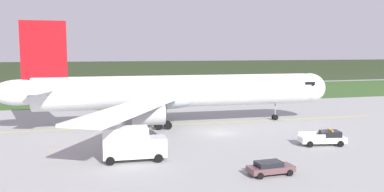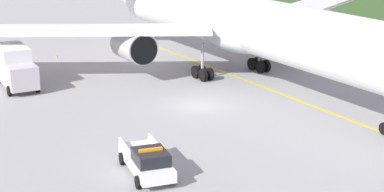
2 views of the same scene
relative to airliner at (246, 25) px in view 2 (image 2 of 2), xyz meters
The scene contains 6 objects.
ground 10.74m from the airliner, 60.37° to the right, with size 320.00×320.00×0.00m, color #969797.
taxiway_centerline_main 5.23m from the airliner, ahead, with size 69.13×0.30×0.01m, color yellow.
airliner is the anchor object (origin of this frame).
ops_pickup_truck 23.79m from the airliner, 50.89° to the right, with size 5.83×3.17×1.94m.
catering_truck 20.91m from the airliner, 115.19° to the right, with size 6.71×3.02×3.77m.
taxiway_edge_light_west 21.60m from the airliner, 146.57° to the right, with size 0.12×0.12×0.41m.
Camera 2 is at (40.73, -26.11, 14.79)m, focal length 59.19 mm.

